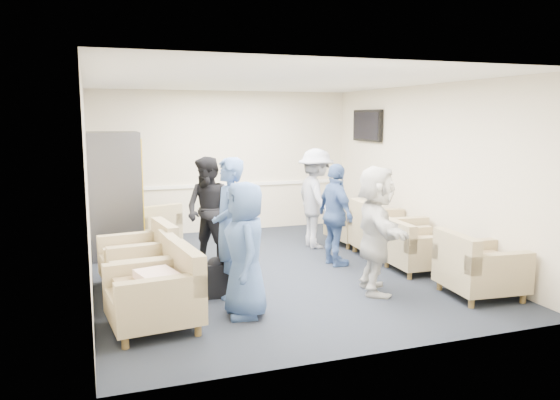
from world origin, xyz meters
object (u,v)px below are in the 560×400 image
object	(u,v)px
armchair_left_near	(159,296)
armchair_left_far	(142,260)
armchair_right_midnear	(415,250)
person_mid_right	(336,215)
armchair_corner	(154,227)
vending_machine	(115,194)
person_front_left	(245,250)
armchair_left_mid	(148,274)
person_mid_left	(229,228)
person_back_right	(316,199)
person_front_right	(376,230)
armchair_right_near	(477,270)
person_back_left	(209,211)
armchair_right_far	(353,225)
armchair_right_midfar	(383,233)

from	to	relation	value
armchair_left_near	armchair_left_far	xyz separation A→B (m)	(-0.03, 1.57, -0.01)
armchair_left_far	armchair_right_midnear	distance (m)	3.80
armchair_right_midnear	person_mid_right	size ratio (longest dim) A/B	0.53
armchair_corner	armchair_left_near	bearing A→B (deg)	65.60
armchair_corner	vending_machine	world-z (taller)	vending_machine
armchair_left_near	vending_machine	xyz separation A→B (m)	(-0.25, 3.40, 0.63)
person_front_left	armchair_left_mid	bearing A→B (deg)	-127.76
person_mid_left	person_back_right	xyz separation A→B (m)	(2.01, 2.02, -0.02)
vending_machine	person_front_right	bearing A→B (deg)	-45.85
person_mid_left	person_back_right	distance (m)	2.85
armchair_left_far	person_mid_left	world-z (taller)	person_mid_left
armchair_right_near	armchair_corner	bearing A→B (deg)	44.34
armchair_left_far	person_back_left	bearing A→B (deg)	119.15
vending_machine	person_back_left	world-z (taller)	vending_machine
armchair_right_near	armchair_right_far	world-z (taller)	armchair_right_near
armchair_corner	person_back_left	size ratio (longest dim) A/B	0.60
armchair_left_far	person_front_left	distance (m)	1.84
armchair_right_far	person_back_right	bearing A→B (deg)	89.18
armchair_right_midnear	armchair_right_midfar	bearing A→B (deg)	0.76
armchair_right_midfar	armchair_left_mid	bearing A→B (deg)	107.86
armchair_right_far	armchair_corner	size ratio (longest dim) A/B	0.92
armchair_right_midfar	armchair_corner	size ratio (longest dim) A/B	1.03
armchair_right_near	person_mid_left	world-z (taller)	person_mid_left
armchair_right_midfar	person_front_left	distance (m)	3.36
armchair_left_far	person_mid_left	size ratio (longest dim) A/B	0.57
armchair_left_near	armchair_right_near	bearing A→B (deg)	79.90
armchair_left_near	person_mid_left	world-z (taller)	person_mid_left
person_back_right	armchair_left_far	bearing A→B (deg)	113.04
armchair_left_near	armchair_right_near	xyz separation A→B (m)	(3.82, -0.25, -0.01)
armchair_left_far	vending_machine	bearing A→B (deg)	179.74
armchair_left_mid	armchair_right_near	world-z (taller)	armchair_right_near
vending_machine	person_front_right	distance (m)	4.28
armchair_left_mid	armchair_right_midnear	bearing A→B (deg)	85.80
armchair_right_near	person_mid_right	distance (m)	2.21
vending_machine	person_back_right	distance (m)	3.27
armchair_right_midfar	person_mid_left	bearing A→B (deg)	115.62
armchair_left_mid	person_back_right	xyz separation A→B (m)	(2.99, 1.84, 0.51)
vending_machine	armchair_corner	bearing A→B (deg)	40.08
armchair_left_mid	vending_machine	xyz separation A→B (m)	(-0.23, 2.43, 0.66)
armchair_right_near	armchair_corner	world-z (taller)	armchair_right_near
armchair_left_near	armchair_corner	world-z (taller)	armchair_left_near
person_front_left	armchair_right_far	bearing A→B (deg)	140.53
armchair_right_midfar	person_mid_left	xyz separation A→B (m)	(-2.79, -1.10, 0.49)
armchair_left_near	person_back_right	distance (m)	4.11
armchair_right_far	armchair_left_near	bearing A→B (deg)	123.67
person_mid_right	armchair_left_mid	bearing A→B (deg)	99.95
person_front_right	person_back_left	bearing A→B (deg)	57.37
armchair_right_near	armchair_right_far	size ratio (longest dim) A/B	1.05
vending_machine	person_back_left	xyz separation A→B (m)	(1.29, -1.04, -0.18)
person_back_left	person_mid_right	distance (m)	1.89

